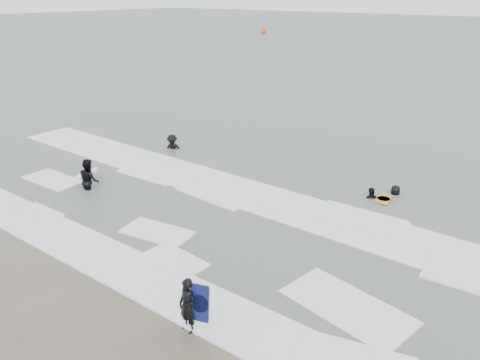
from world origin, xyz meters
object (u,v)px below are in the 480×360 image
Objects in this scene: surfer_breaker at (173,150)px; buoy at (263,32)px; surfer_centre at (189,330)px; surfer_right_near at (371,199)px; surfer_right_far at (395,195)px; surfer_wading at (91,189)px.

buoy is (-36.35, 60.42, 0.42)m from surfer_breaker.
buoy is (-46.70, 70.16, 0.42)m from surfer_centre.
surfer_right_near is 0.98× the size of buoy.
surfer_right_far is at bearing -51.03° from buoy.
surfer_right_far is (10.44, 7.21, 0.00)m from surfer_wading.
surfer_right_far is (11.40, 1.39, 0.00)m from surfer_breaker.
buoy reaches higher than surfer_breaker.
surfer_right_near is 1.12m from surfer_right_far.
buoy reaches higher than surfer_right_far.
surfer_breaker reaches higher than surfer_right_far.
surfer_right_far is at bearing -176.05° from surfer_right_near.
surfer_right_near is at bearing 94.77° from surfer_centre.
surfer_breaker is at bearing -22.50° from surfer_right_far.
surfer_centre is 84.28m from buoy.
surfer_centre is 0.91× the size of surfer_right_near.
surfer_right_near is (0.42, 10.21, 0.00)m from surfer_centre.
surfer_centre is at bearing -56.35° from buoy.
surfer_wading is at bearing -60.61° from buoy.
surfer_centre is 14.22m from surfer_breaker.
surfer_wading is at bearing -19.02° from surfer_right_near.
surfer_right_far is 0.95× the size of buoy.
surfer_right_near reaches higher than surfer_centre.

